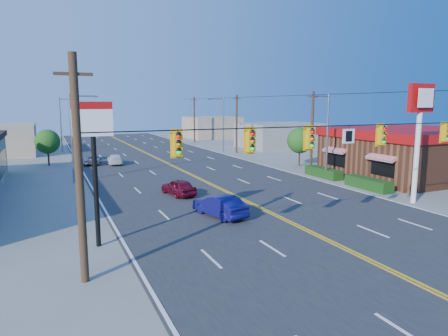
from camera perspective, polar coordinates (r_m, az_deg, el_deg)
name	(u,v)px	position (r m, az deg, el deg)	size (l,w,h in m)	color
ground	(325,240)	(21.97, 14.29, -9.99)	(160.00, 160.00, 0.00)	gray
road	(195,177)	(39.11, -4.11, -1.29)	(20.00, 120.00, 0.06)	#2D2D30
signal_span	(327,148)	(20.84, 14.56, 2.76)	(24.32, 0.34, 9.00)	#47301E
kfc	(412,152)	(43.62, 25.30, 2.06)	(16.30, 12.40, 4.70)	brown
kfc_pylon	(419,119)	(31.42, 26.14, 6.30)	(2.20, 0.36, 8.50)	white
pizza_hut_sign	(94,144)	(20.38, -18.14, 3.30)	(1.90, 0.30, 6.85)	black
streetlight_se	(326,132)	(38.56, 14.32, 5.03)	(2.55, 0.25, 8.00)	gray
streetlight_ne	(222,122)	(59.26, -0.27, 6.65)	(2.55, 0.25, 8.00)	gray
streetlight_sw	(74,133)	(38.34, -20.66, 4.70)	(2.55, 0.25, 8.00)	gray
streetlight_nw	(62,121)	(64.27, -22.13, 6.18)	(2.55, 0.25, 8.00)	gray
utility_pole_near	(312,132)	(42.60, 12.46, 5.03)	(0.28, 0.28, 8.40)	#47301E
utility_pole_mid	(237,124)	(58.05, 1.81, 6.28)	(0.28, 0.28, 8.40)	#47301E
utility_pole_far	(194,120)	(74.65, -4.26, 6.90)	(0.28, 0.28, 8.40)	#47301E
tree_kfc_rear	(300,141)	(46.70, 10.78, 3.87)	(2.94, 2.94, 4.41)	#47301E
tree_west	(47,142)	(50.37, -23.91, 3.46)	(2.80, 2.80, 4.20)	#47301E
bld_east_mid	(280,135)	(66.42, 7.94, 4.66)	(12.00, 10.00, 4.00)	gray
bld_east_far	(212,127)	(84.64, -1.74, 5.83)	(10.00, 10.00, 4.40)	tan
car_magenta	(179,188)	(31.31, -6.52, -2.82)	(1.50, 3.74, 1.27)	maroon
car_blue	(220,207)	(25.30, -0.63, -5.53)	(1.45, 4.16, 1.37)	navy
car_white	(115,160)	(48.77, -15.30, 1.14)	(1.62, 3.97, 1.15)	white
car_silver	(92,160)	(49.46, -18.28, 1.09)	(1.85, 4.01, 1.11)	gray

